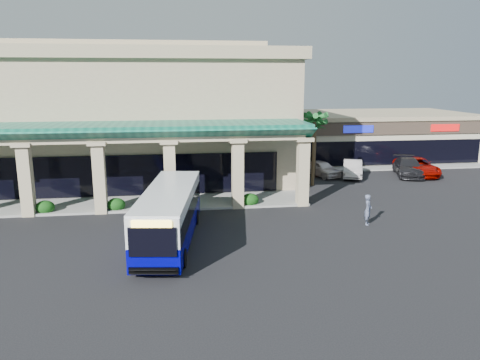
{
  "coord_description": "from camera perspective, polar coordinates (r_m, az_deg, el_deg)",
  "views": [
    {
      "loc": [
        -2.65,
        -25.24,
        8.71
      ],
      "look_at": [
        1.49,
        3.98,
        2.2
      ],
      "focal_mm": 35.0,
      "sensor_mm": 36.0,
      "label": 1
    }
  ],
  "objects": [
    {
      "name": "strip_mall",
      "position": [
        53.76,
        14.66,
        5.35
      ],
      "size": [
        22.5,
        12.5,
        4.9
      ],
      "primitive_type": null,
      "color": "beige",
      "rests_on": "ground"
    },
    {
      "name": "broadleaf_tree",
      "position": [
        45.82,
        4.84,
        4.49
      ],
      "size": [
        2.6,
        2.6,
        4.81
      ],
      "primitive_type": null,
      "color": "#103C0D",
      "rests_on": "ground"
    },
    {
      "name": "ground",
      "position": [
        26.83,
        -1.96,
        -6.51
      ],
      "size": [
        110.0,
        110.0,
        0.0
      ],
      "primitive_type": "plane",
      "color": "black"
    },
    {
      "name": "palm_0",
      "position": [
        38.3,
        8.98,
        4.17
      ],
      "size": [
        2.4,
        2.4,
        6.6
      ],
      "primitive_type": null,
      "color": "#185B22",
      "rests_on": "ground"
    },
    {
      "name": "car_red",
      "position": [
        44.73,
        19.83,
        1.49
      ],
      "size": [
        3.72,
        5.85,
        1.58
      ],
      "primitive_type": "imported",
      "rotation": [
        0.0,
        0.0,
        -0.3
      ],
      "color": "black",
      "rests_on": "ground"
    },
    {
      "name": "palm_1",
      "position": [
        41.49,
        9.08,
        4.23
      ],
      "size": [
        2.4,
        2.4,
        5.8
      ],
      "primitive_type": null,
      "color": "#185B22",
      "rests_on": "ground"
    },
    {
      "name": "main_building",
      "position": [
        41.7,
        -15.55,
        7.82
      ],
      "size": [
        30.8,
        14.8,
        11.35
      ],
      "primitive_type": null,
      "color": "tan",
      "rests_on": "ground"
    },
    {
      "name": "arcade",
      "position": [
        33.01,
        -17.25,
        1.65
      ],
      "size": [
        30.0,
        6.2,
        5.7
      ],
      "primitive_type": null,
      "color": "#0F5E4A",
      "rests_on": "ground"
    },
    {
      "name": "pedestrian",
      "position": [
        29.15,
        15.33,
        -3.5
      ],
      "size": [
        0.69,
        0.8,
        1.86
      ],
      "primitive_type": "imported",
      "rotation": [
        0.0,
        0.0,
        1.12
      ],
      "color": "#4E5772",
      "rests_on": "ground"
    },
    {
      "name": "car_gray",
      "position": [
        45.28,
        20.76,
        1.54
      ],
      "size": [
        2.95,
        5.78,
        1.56
      ],
      "primitive_type": "imported",
      "rotation": [
        0.0,
        0.0,
        -0.07
      ],
      "color": "#A90901",
      "rests_on": "ground"
    },
    {
      "name": "transit_bus",
      "position": [
        25.3,
        -8.56,
        -4.35
      ],
      "size": [
        3.88,
        10.72,
        2.93
      ],
      "primitive_type": null,
      "rotation": [
        0.0,
        0.0,
        -0.14
      ],
      "color": "#020094",
      "rests_on": "ground"
    },
    {
      "name": "car_white",
      "position": [
        42.75,
        13.56,
        1.36
      ],
      "size": [
        3.09,
        4.84,
        1.51
      ],
      "primitive_type": "imported",
      "rotation": [
        0.0,
        0.0,
        -0.36
      ],
      "color": "silver",
      "rests_on": "ground"
    },
    {
      "name": "car_silver",
      "position": [
        42.5,
        9.92,
        1.39
      ],
      "size": [
        2.96,
        4.44,
        1.4
      ],
      "primitive_type": "imported",
      "rotation": [
        0.0,
        0.0,
        0.35
      ],
      "color": "silver",
      "rests_on": "ground"
    }
  ]
}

